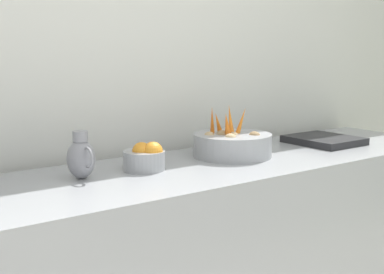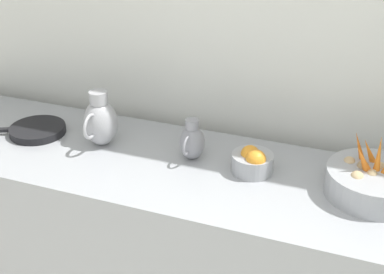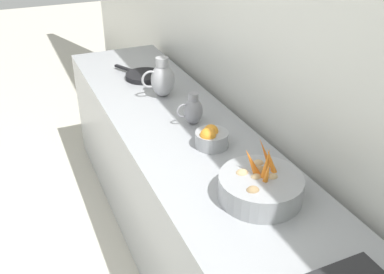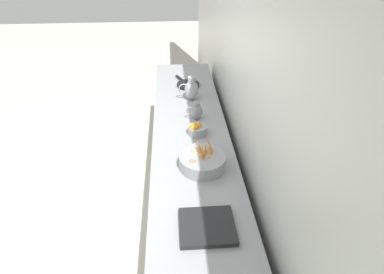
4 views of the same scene
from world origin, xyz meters
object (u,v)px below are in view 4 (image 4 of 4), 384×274
object	(u,v)px
vegetable_colander	(202,161)
skillet_on_counter	(188,85)
orange_bowl	(197,129)
metal_pitcher_tall	(191,89)
metal_pitcher_short	(197,111)

from	to	relation	value
vegetable_colander	skillet_on_counter	size ratio (longest dim) A/B	0.89
orange_bowl	skillet_on_counter	size ratio (longest dim) A/B	0.43
metal_pitcher_tall	skillet_on_counter	size ratio (longest dim) A/B	0.63
metal_pitcher_tall	metal_pitcher_short	bearing A→B (deg)	93.01
orange_bowl	metal_pitcher_short	world-z (taller)	metal_pitcher_short
metal_pitcher_short	skillet_on_counter	xyz separation A→B (m)	(0.04, -0.76, -0.06)
metal_pitcher_short	vegetable_colander	bearing A→B (deg)	88.70
orange_bowl	vegetable_colander	bearing A→B (deg)	90.37
vegetable_colander	metal_pitcher_short	world-z (taller)	vegetable_colander
metal_pitcher_tall	orange_bowl	bearing A→B (deg)	90.21
vegetable_colander	skillet_on_counter	bearing A→B (deg)	-89.15
metal_pitcher_tall	metal_pitcher_short	xyz separation A→B (m)	(-0.02, 0.42, -0.03)
skillet_on_counter	vegetable_colander	bearing A→B (deg)	90.85
orange_bowl	metal_pitcher_tall	world-z (taller)	metal_pitcher_tall
orange_bowl	skillet_on_counter	xyz separation A→B (m)	(0.02, -1.03, -0.03)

